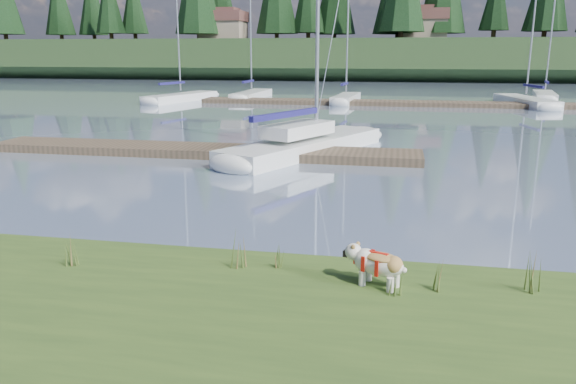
# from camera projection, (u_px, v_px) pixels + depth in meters

# --- Properties ---
(ground) EXTENTS (200.00, 200.00, 0.00)m
(ground) POSITION_uv_depth(u_px,v_px,m) (354.00, 105.00, 39.87)
(ground) COLOR #7F90AB
(ground) RESTS_ON ground
(ridge) EXTENTS (200.00, 20.00, 5.00)m
(ridge) POSITION_uv_depth(u_px,v_px,m) (378.00, 60.00, 80.19)
(ridge) COLOR #1E3218
(ridge) RESTS_ON ground
(bulldog) EXTENTS (0.97, 0.63, 0.57)m
(bulldog) POSITION_uv_depth(u_px,v_px,m) (378.00, 263.00, 8.14)
(bulldog) COLOR silver
(bulldog) RESTS_ON bank
(sailboat_main) EXTENTS (5.63, 9.11, 13.24)m
(sailboat_main) POSITION_uv_depth(u_px,v_px,m) (315.00, 140.00, 21.21)
(sailboat_main) COLOR white
(sailboat_main) RESTS_ON ground
(dock_near) EXTENTS (16.00, 2.00, 0.30)m
(dock_near) POSITION_uv_depth(u_px,v_px,m) (200.00, 150.00, 20.58)
(dock_near) COLOR #4C3D2C
(dock_near) RESTS_ON ground
(dock_far) EXTENTS (26.00, 2.20, 0.30)m
(dock_far) POSITION_uv_depth(u_px,v_px,m) (383.00, 103.00, 39.46)
(dock_far) COLOR #4C3D2C
(dock_far) RESTS_ON ground
(sailboat_bg_0) EXTENTS (3.82, 8.49, 12.07)m
(sailboat_bg_0) POSITION_uv_depth(u_px,v_px,m) (187.00, 96.00, 43.17)
(sailboat_bg_0) COLOR white
(sailboat_bg_0) RESTS_ON ground
(sailboat_bg_1) EXTENTS (1.78, 8.03, 11.92)m
(sailboat_bg_1) POSITION_uv_depth(u_px,v_px,m) (254.00, 94.00, 45.58)
(sailboat_bg_1) COLOR white
(sailboat_bg_1) RESTS_ON ground
(sailboat_bg_2) EXTENTS (1.80, 6.82, 10.26)m
(sailboat_bg_2) POSITION_uv_depth(u_px,v_px,m) (347.00, 97.00, 41.94)
(sailboat_bg_2) COLOR white
(sailboat_bg_2) RESTS_ON ground
(sailboat_bg_3) EXTENTS (3.40, 8.74, 12.54)m
(sailboat_bg_3) POSITION_uv_depth(u_px,v_px,m) (521.00, 100.00, 39.87)
(sailboat_bg_3) COLOR white
(sailboat_bg_3) RESTS_ON ground
(sailboat_bg_4) EXTENTS (2.62, 7.48, 10.89)m
(sailboat_bg_4) POSITION_uv_depth(u_px,v_px,m) (544.00, 95.00, 44.46)
(sailboat_bg_4) COLOR white
(sailboat_bg_4) RESTS_ON ground
(weed_0) EXTENTS (0.17, 0.14, 0.68)m
(weed_0) POSITION_uv_depth(u_px,v_px,m) (239.00, 251.00, 8.82)
(weed_0) COLOR #475B23
(weed_0) RESTS_ON bank
(weed_1) EXTENTS (0.17, 0.14, 0.41)m
(weed_1) POSITION_uv_depth(u_px,v_px,m) (281.00, 258.00, 8.86)
(weed_1) COLOR #475B23
(weed_1) RESTS_ON bank
(weed_2) EXTENTS (0.17, 0.14, 0.55)m
(weed_2) POSITION_uv_depth(u_px,v_px,m) (443.00, 276.00, 8.00)
(weed_2) COLOR #475B23
(weed_2) RESTS_ON bank
(weed_3) EXTENTS (0.17, 0.14, 0.59)m
(weed_3) POSITION_uv_depth(u_px,v_px,m) (70.00, 250.00, 8.96)
(weed_3) COLOR #475B23
(weed_3) RESTS_ON bank
(weed_4) EXTENTS (0.17, 0.14, 0.39)m
(weed_4) POSITION_uv_depth(u_px,v_px,m) (395.00, 284.00, 7.88)
(weed_4) COLOR #475B23
(weed_4) RESTS_ON bank
(weed_5) EXTENTS (0.17, 0.14, 0.63)m
(weed_5) POSITION_uv_depth(u_px,v_px,m) (533.00, 274.00, 7.96)
(weed_5) COLOR #475B23
(weed_5) RESTS_ON bank
(mud_lip) EXTENTS (60.00, 0.50, 0.14)m
(mud_lip) POSITION_uv_depth(u_px,v_px,m) (212.00, 265.00, 9.77)
(mud_lip) COLOR #33281C
(mud_lip) RESTS_ON ground
(house_0) EXTENTS (6.30, 5.30, 4.65)m
(house_0) POSITION_uv_depth(u_px,v_px,m) (223.00, 25.00, 80.24)
(house_0) COLOR gray
(house_0) RESTS_ON ridge
(house_1) EXTENTS (6.30, 5.30, 4.65)m
(house_1) POSITION_uv_depth(u_px,v_px,m) (424.00, 24.00, 76.01)
(house_1) COLOR gray
(house_1) RESTS_ON ridge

